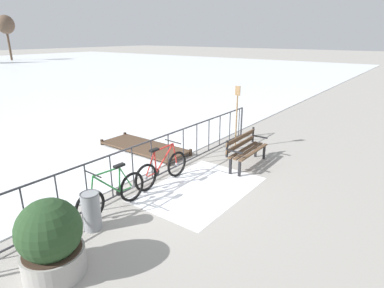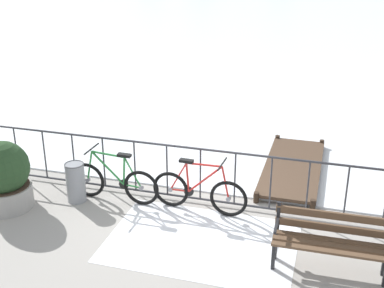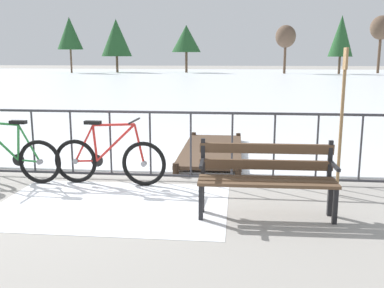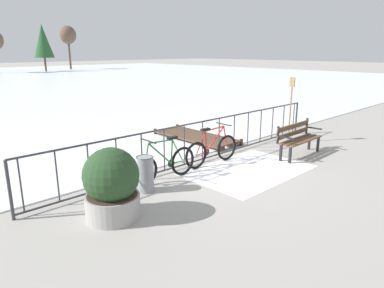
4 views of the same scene
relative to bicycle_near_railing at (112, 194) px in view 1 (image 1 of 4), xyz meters
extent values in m
plane|color=#9E9991|center=(1.50, 0.33, -0.37)|extent=(160.00, 160.00, 0.00)
cube|color=white|center=(1.86, -0.87, -0.36)|extent=(2.94, 2.00, 0.01)
cylinder|color=#38383D|center=(1.50, 0.33, 0.68)|extent=(9.00, 0.04, 0.04)
cylinder|color=#38383D|center=(1.50, 0.33, -0.29)|extent=(9.00, 0.04, 0.04)
cylinder|color=#38383D|center=(6.00, 0.33, 0.16)|extent=(0.06, 0.06, 1.05)
cylinder|color=#38383D|center=(-1.58, 0.33, 0.20)|extent=(0.03, 0.03, 0.97)
cylinder|color=#38383D|center=(-0.96, 0.33, 0.20)|extent=(0.03, 0.03, 0.97)
cylinder|color=#38383D|center=(-0.35, 0.33, 0.20)|extent=(0.03, 0.03, 0.97)
cylinder|color=#38383D|center=(0.27, 0.33, 0.20)|extent=(0.03, 0.03, 0.97)
cylinder|color=#38383D|center=(0.89, 0.33, 0.20)|extent=(0.03, 0.03, 0.97)
cylinder|color=#38383D|center=(1.50, 0.33, 0.20)|extent=(0.03, 0.03, 0.97)
cylinder|color=#38383D|center=(2.12, 0.33, 0.20)|extent=(0.03, 0.03, 0.97)
cylinder|color=#38383D|center=(2.74, 0.33, 0.20)|extent=(0.03, 0.03, 0.97)
cylinder|color=#38383D|center=(3.36, 0.33, 0.20)|extent=(0.03, 0.03, 0.97)
cylinder|color=#38383D|center=(3.97, 0.33, 0.20)|extent=(0.03, 0.03, 0.97)
cylinder|color=#38383D|center=(4.59, 0.33, 0.20)|extent=(0.03, 0.03, 0.97)
cylinder|color=#38383D|center=(5.21, 0.33, 0.20)|extent=(0.03, 0.03, 0.97)
cylinder|color=#38383D|center=(5.82, 0.33, 0.20)|extent=(0.03, 0.03, 0.97)
torus|color=black|center=(0.52, -0.01, -0.04)|extent=(0.66, 0.08, 0.66)
cylinder|color=gray|center=(0.52, -0.01, -0.04)|extent=(0.08, 0.06, 0.08)
torus|color=black|center=(-0.53, 0.01, -0.04)|extent=(0.66, 0.08, 0.66)
cylinder|color=gray|center=(-0.53, 0.01, -0.04)|extent=(0.08, 0.06, 0.08)
cylinder|color=#2D843D|center=(0.21, -0.01, 0.25)|extent=(0.08, 0.04, 0.53)
cylinder|color=#2D843D|center=(-0.11, 0.00, 0.26)|extent=(0.61, 0.05, 0.59)
cylinder|color=#2D843D|center=(-0.09, 0.00, 0.53)|extent=(0.63, 0.05, 0.07)
cylinder|color=#2D843D|center=(0.35, -0.01, -0.03)|extent=(0.34, 0.04, 0.05)
cylinder|color=#2D843D|center=(0.37, -0.01, 0.24)|extent=(0.32, 0.04, 0.56)
cylinder|color=#2D843D|center=(-0.47, 0.01, 0.25)|extent=(0.16, 0.04, 0.59)
cube|color=black|center=(0.23, -0.01, 0.55)|extent=(0.24, 0.11, 0.05)
cylinder|color=black|center=(-0.40, 0.01, 0.59)|extent=(0.04, 0.52, 0.03)
cylinder|color=black|center=(0.19, 0.00, -0.02)|extent=(0.18, 0.02, 0.18)
torus|color=black|center=(1.04, 0.08, -0.04)|extent=(0.66, 0.09, 0.66)
cylinder|color=gray|center=(1.04, 0.08, -0.04)|extent=(0.08, 0.06, 0.08)
torus|color=black|center=(2.08, 0.03, -0.04)|extent=(0.66, 0.09, 0.66)
cylinder|color=gray|center=(2.08, 0.03, -0.04)|extent=(0.08, 0.06, 0.08)
cylinder|color=red|center=(1.35, 0.07, 0.25)|extent=(0.08, 0.04, 0.53)
cylinder|color=red|center=(1.67, 0.05, 0.26)|extent=(0.61, 0.07, 0.59)
cylinder|color=red|center=(1.64, 0.05, 0.53)|extent=(0.63, 0.07, 0.07)
cylinder|color=red|center=(1.20, 0.08, -0.03)|extent=(0.34, 0.05, 0.05)
cylinder|color=red|center=(1.18, 0.08, 0.24)|extent=(0.32, 0.05, 0.56)
cylinder|color=red|center=(2.02, 0.03, 0.25)|extent=(0.16, 0.04, 0.59)
cube|color=black|center=(1.33, 0.07, 0.55)|extent=(0.24, 0.11, 0.05)
cylinder|color=black|center=(1.96, 0.03, 0.59)|extent=(0.06, 0.52, 0.03)
cylinder|color=black|center=(1.37, 0.07, -0.02)|extent=(0.18, 0.03, 0.18)
cube|color=brown|center=(3.78, -0.95, 0.07)|extent=(1.60, 0.13, 0.04)
cube|color=brown|center=(3.78, -1.10, 0.07)|extent=(1.60, 0.13, 0.04)
cube|color=brown|center=(3.79, -1.26, 0.07)|extent=(1.60, 0.13, 0.04)
cube|color=brown|center=(3.78, -0.85, 0.21)|extent=(1.60, 0.08, 0.12)
cube|color=brown|center=(3.78, -0.85, 0.41)|extent=(1.60, 0.08, 0.12)
cube|color=black|center=(4.55, -1.22, -0.15)|extent=(0.05, 0.06, 0.44)
cube|color=black|center=(4.54, -0.95, -0.15)|extent=(0.05, 0.06, 0.44)
cube|color=black|center=(4.54, -0.84, 0.30)|extent=(0.05, 0.04, 0.45)
cube|color=black|center=(4.54, -1.09, 0.27)|extent=(0.05, 0.40, 0.04)
cube|color=black|center=(3.03, -1.25, -0.15)|extent=(0.05, 0.06, 0.44)
cube|color=black|center=(3.02, -0.98, -0.15)|extent=(0.05, 0.06, 0.44)
cube|color=black|center=(3.02, -0.87, 0.30)|extent=(0.05, 0.04, 0.45)
cube|color=black|center=(3.02, -1.12, 0.27)|extent=(0.05, 0.40, 0.04)
cylinder|color=#9E9B96|center=(-1.73, -0.74, -0.17)|extent=(0.91, 0.91, 0.41)
cylinder|color=#38281E|center=(-1.73, -0.74, 0.05)|extent=(0.84, 0.84, 0.02)
sphere|color=#264223|center=(-1.73, -0.74, 0.39)|extent=(0.94, 0.94, 0.94)
cylinder|color=gray|center=(-0.66, -0.20, -0.01)|extent=(0.34, 0.34, 0.72)
torus|color=#545558|center=(-0.66, -0.20, 0.35)|extent=(0.35, 0.35, 0.02)
cylinder|color=#937047|center=(4.80, -0.12, 0.48)|extent=(0.04, 0.04, 1.70)
cube|color=#937047|center=(4.80, -0.12, 1.47)|extent=(0.03, 0.16, 0.28)
cube|color=#4C3828|center=(2.96, 2.07, -0.25)|extent=(1.10, 2.87, 0.06)
cylinder|color=#35271C|center=(2.47, 0.63, -0.27)|extent=(0.10, 0.10, 0.20)
cylinder|color=#35271C|center=(3.46, 0.63, -0.27)|extent=(0.10, 0.10, 0.20)
cylinder|color=#35271C|center=(2.47, 3.51, -0.27)|extent=(0.10, 0.10, 0.20)
cylinder|color=#35271C|center=(3.46, 3.51, -0.27)|extent=(0.10, 0.10, 0.20)
cylinder|color=brown|center=(18.50, 44.11, 1.70)|extent=(0.29, 0.29, 4.14)
ellipsoid|color=brown|center=(18.50, 44.11, 4.46)|extent=(2.29, 2.29, 2.52)
camera|label=1|loc=(-3.65, -4.75, 3.04)|focal=29.87mm
camera|label=2|loc=(3.63, -7.47, 4.13)|focal=47.95mm
camera|label=3|loc=(3.43, -6.09, 1.50)|focal=41.18mm
camera|label=4|loc=(-4.48, -5.55, 2.38)|focal=32.48mm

